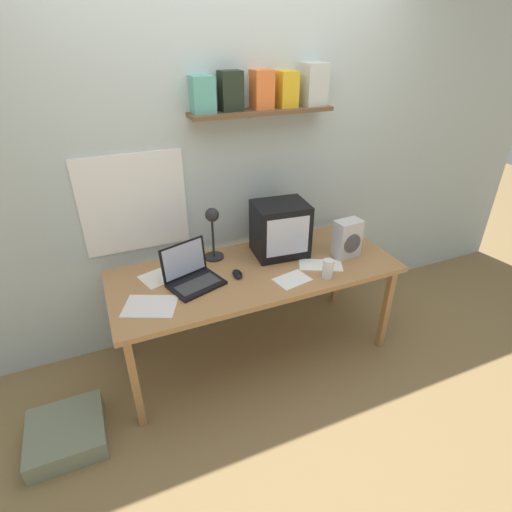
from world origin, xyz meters
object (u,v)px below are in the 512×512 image
(space_heater, at_px, (347,239))
(printed_handout, at_px, (150,306))
(corner_desk, at_px, (256,276))
(laptop, at_px, (191,273))
(loose_paper_near_monitor, at_px, (158,277))
(open_notebook, at_px, (321,265))
(crt_monitor, at_px, (280,229))
(juice_glass, at_px, (328,270))
(desk_lamp, at_px, (213,227))
(computer_mouse, at_px, (237,274))
(floor_cushion, at_px, (67,434))
(loose_paper_near_laptop, at_px, (292,280))

(space_heater, relative_size, printed_handout, 0.74)
(corner_desk, xyz_separation_m, space_heater, (0.65, -0.07, 0.18))
(space_heater, height_order, printed_handout, space_heater)
(laptop, distance_m, space_heater, 1.08)
(loose_paper_near_monitor, bearing_deg, open_notebook, -14.77)
(printed_handout, bearing_deg, crt_monitor, 16.19)
(laptop, relative_size, juice_glass, 3.07)
(corner_desk, relative_size, desk_lamp, 4.83)
(desk_lamp, height_order, printed_handout, desk_lamp)
(laptop, height_order, open_notebook, laptop)
(crt_monitor, height_order, juice_glass, crt_monitor)
(corner_desk, height_order, laptop, laptop)
(laptop, relative_size, printed_handout, 1.06)
(laptop, relative_size, computer_mouse, 3.44)
(printed_handout, distance_m, loose_paper_near_monitor, 0.30)
(open_notebook, relative_size, floor_cushion, 0.77)
(juice_glass, relative_size, loose_paper_near_monitor, 0.49)
(loose_paper_near_laptop, xyz_separation_m, floor_cushion, (-1.46, -0.06, -0.64))
(printed_handout, height_order, loose_paper_near_monitor, same)
(computer_mouse, bearing_deg, printed_handout, -169.48)
(loose_paper_near_monitor, bearing_deg, crt_monitor, -0.48)
(printed_handout, bearing_deg, open_notebook, 0.64)
(corner_desk, xyz_separation_m, floor_cushion, (-1.30, -0.27, -0.59))
(desk_lamp, relative_size, computer_mouse, 3.57)
(desk_lamp, bearing_deg, open_notebook, -14.60)
(floor_cushion, bearing_deg, loose_paper_near_monitor, 31.57)
(crt_monitor, relative_size, loose_paper_near_laptop, 1.60)
(crt_monitor, bearing_deg, printed_handout, -158.60)
(crt_monitor, height_order, space_heater, crt_monitor)
(juice_glass, relative_size, loose_paper_near_laptop, 0.51)
(corner_desk, relative_size, juice_glass, 15.37)
(desk_lamp, xyz_separation_m, computer_mouse, (0.07, -0.25, -0.23))
(computer_mouse, xyz_separation_m, printed_handout, (-0.57, -0.11, -0.01))
(laptop, xyz_separation_m, floor_cushion, (-0.87, -0.29, -0.70))
(corner_desk, relative_size, loose_paper_near_monitor, 7.52)
(desk_lamp, height_order, juice_glass, desk_lamp)
(desk_lamp, distance_m, open_notebook, 0.76)
(space_heater, bearing_deg, computer_mouse, 172.12)
(corner_desk, distance_m, loose_paper_near_monitor, 0.63)
(space_heater, xyz_separation_m, loose_paper_near_monitor, (-1.26, 0.22, -0.13))
(laptop, relative_size, desk_lamp, 0.96)
(loose_paper_near_monitor, bearing_deg, juice_glass, -22.60)
(desk_lamp, height_order, computer_mouse, desk_lamp)
(laptop, height_order, space_heater, space_heater)
(corner_desk, distance_m, laptop, 0.45)
(printed_handout, distance_m, loose_paper_near_laptop, 0.88)
(loose_paper_near_laptop, bearing_deg, laptop, 158.94)
(printed_handout, xyz_separation_m, open_notebook, (1.13, 0.01, 0.00))
(desk_lamp, distance_m, space_heater, 0.92)
(desk_lamp, bearing_deg, corner_desk, -31.75)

